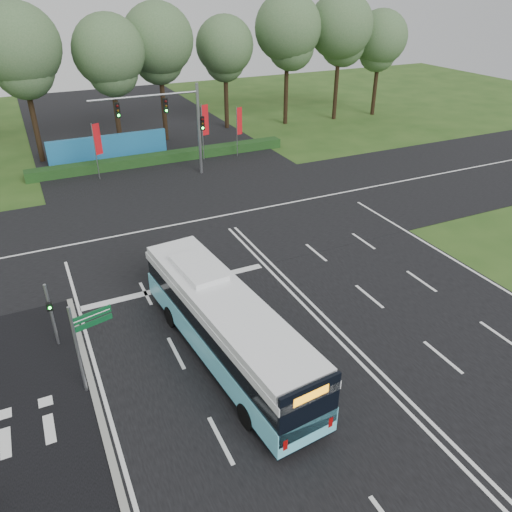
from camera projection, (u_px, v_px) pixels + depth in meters
The scene contains 15 objects.
ground at pixel (312, 314), 23.35m from camera, with size 120.00×120.00×0.00m, color #284918.
road_main at pixel (312, 314), 23.35m from camera, with size 20.00×120.00×0.04m, color black.
road_cross at pixel (217, 217), 32.81m from camera, with size 120.00×14.00×0.05m, color black.
bike_path at pixel (30, 459), 16.28m from camera, with size 5.00×18.00×0.06m, color black.
kerb_strip at pixel (105, 433), 17.16m from camera, with size 0.25×18.00×0.12m, color gray.
city_bus at pixel (226, 326), 19.87m from camera, with size 3.42×11.48×3.25m.
pedestrian_signal at pixel (51, 313), 20.55m from camera, with size 0.26×0.40×3.05m.
street_sign at pixel (85, 336), 17.98m from camera, with size 1.48×0.43×3.89m.
banner_flag_left at pixel (97, 143), 37.76m from camera, with size 0.61×0.29×4.40m.
banner_flag_mid at pixel (204, 124), 41.93m from camera, with size 0.68×0.24×4.74m.
banner_flag_right at pixel (239, 124), 42.83m from camera, with size 0.61×0.25×4.32m.
traffic_light_gantry at pixel (176, 117), 37.34m from camera, with size 8.41×0.28×7.00m.
hedge at pixel (163, 158), 42.49m from camera, with size 22.00×1.20×0.80m, color #163A15.
blue_hoarding at pixel (109, 148), 42.62m from camera, with size 10.00×0.30×2.20m, color #1D6AA0.
eucalyptus_row at pixel (162, 40), 44.06m from camera, with size 53.13×9.48×12.85m.
Camera 1 is at (-10.56, -16.11, 13.73)m, focal length 35.00 mm.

